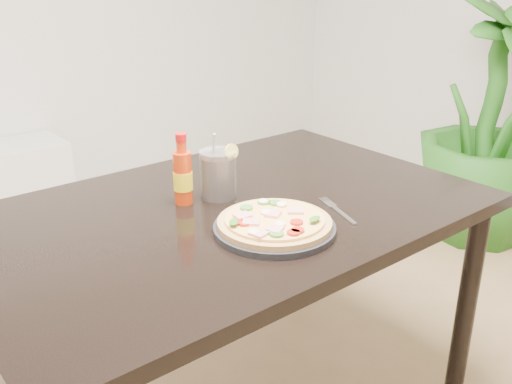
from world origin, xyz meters
TOP-DOWN VIEW (x-y plane):
  - dining_table at (-0.29, 0.24)m, footprint 1.40×0.90m
  - plate at (-0.30, 0.05)m, footprint 0.31×0.31m
  - pizza at (-0.30, 0.05)m, footprint 0.29×0.29m
  - hot_sauce_bottle at (-0.37, 0.34)m, footprint 0.06×0.06m
  - cola_cup at (-0.27, 0.32)m, footprint 0.11×0.10m
  - fork at (-0.08, 0.04)m, footprint 0.08×0.18m
  - houseplant at (1.57, 0.52)m, footprint 0.92×0.92m
  - plant_pot at (1.57, 0.52)m, footprint 0.28×0.28m

SIDE VIEW (x-z plane):
  - plant_pot at x=1.57m, z-range 0.00..0.22m
  - houseplant at x=1.57m, z-range 0.00..1.28m
  - dining_table at x=-0.29m, z-range 0.29..1.04m
  - fork at x=-0.08m, z-range 0.75..0.76m
  - plate at x=-0.30m, z-range 0.75..0.77m
  - pizza at x=-0.30m, z-range 0.76..0.79m
  - cola_cup at x=-0.27m, z-range 0.72..0.91m
  - hot_sauce_bottle at x=-0.37m, z-range 0.73..0.93m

